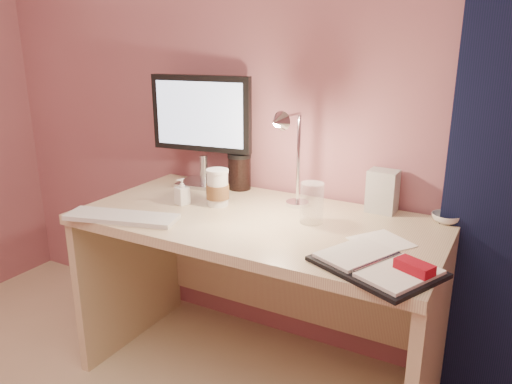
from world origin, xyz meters
The scene contains 12 objects.
desk centered at (0.00, 1.45, 0.50)m, with size 1.40×0.70×0.73m.
monitor centered at (-0.43, 1.64, 1.03)m, with size 0.48×0.20×0.51m.
keyboard centered at (-0.45, 1.11, 0.74)m, with size 0.43×0.13×0.02m, color silver.
planner centered at (0.54, 1.16, 0.74)m, with size 0.42×0.38×0.05m.
paper_b centered at (0.48, 1.37, 0.73)m, with size 0.17×0.17×0.00m, color white.
coffee_cup centered at (-0.22, 1.43, 0.80)m, with size 0.09×0.09×0.15m.
clear_cup centered at (0.20, 1.43, 0.81)m, with size 0.09×0.09×0.15m, color white.
bowl centered at (0.65, 1.68, 0.75)m, with size 0.11×0.11×0.03m, color silver.
lotion_bottle centered at (-0.35, 1.37, 0.78)m, with size 0.05×0.05×0.11m, color silver.
dark_jar centered at (-0.26, 1.68, 0.80)m, with size 0.10×0.10×0.15m, color black.
product_box centered at (0.40, 1.68, 0.81)m, with size 0.11×0.09×0.17m, color silver.
desk_lamp centered at (0.08, 1.49, 0.98)m, with size 0.10×0.25×0.41m.
Camera 1 is at (0.87, -0.21, 1.40)m, focal length 35.00 mm.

